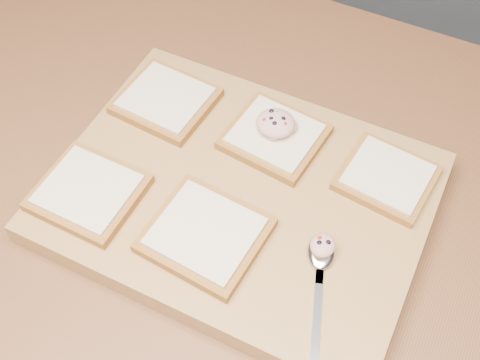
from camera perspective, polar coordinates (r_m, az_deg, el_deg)
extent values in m
cube|color=slate|center=(1.21, 8.00, -16.24)|extent=(1.90, 0.75, 0.84)
cube|color=brown|center=(0.81, 11.66, -5.60)|extent=(2.00, 0.80, 0.06)
cube|color=#A67747|center=(0.77, 0.00, -1.65)|extent=(0.46, 0.35, 0.04)
cube|color=#A5742A|center=(0.84, -7.03, 7.44)|extent=(0.13, 0.12, 0.01)
cube|color=beige|center=(0.83, -7.09, 7.83)|extent=(0.11, 0.10, 0.00)
cube|color=#A5742A|center=(0.79, 3.30, 4.07)|extent=(0.13, 0.12, 0.01)
cube|color=beige|center=(0.79, 3.33, 4.46)|extent=(0.11, 0.10, 0.00)
cube|color=#A5742A|center=(0.78, 13.74, 0.19)|extent=(0.12, 0.11, 0.01)
cube|color=beige|center=(0.77, 13.86, 0.53)|extent=(0.10, 0.10, 0.00)
cube|color=#A5742A|center=(0.76, -14.16, -1.17)|extent=(0.12, 0.11, 0.01)
cube|color=beige|center=(0.76, -14.29, -0.81)|extent=(0.11, 0.10, 0.00)
cube|color=#A5742A|center=(0.71, -3.29, -5.24)|extent=(0.14, 0.13, 0.01)
cube|color=beige|center=(0.70, -3.32, -4.87)|extent=(0.12, 0.11, 0.00)
ellipsoid|color=#DB9B8C|center=(0.78, 3.41, 5.39)|extent=(0.05, 0.05, 0.02)
sphere|color=black|center=(0.77, 4.12, 5.76)|extent=(0.01, 0.01, 0.01)
sphere|color=black|center=(0.78, 3.01, 6.47)|extent=(0.01, 0.01, 0.01)
sphere|color=black|center=(0.77, 3.29, 5.33)|extent=(0.01, 0.01, 0.01)
sphere|color=black|center=(0.77, 2.99, 5.76)|extent=(0.01, 0.01, 0.01)
sphere|color=#A5140C|center=(0.77, 4.28, 5.28)|extent=(0.01, 0.01, 0.01)
sphere|color=#A5140C|center=(0.78, 3.51, 6.34)|extent=(0.01, 0.01, 0.01)
sphere|color=#A5140C|center=(0.77, 2.33, 5.68)|extent=(0.01, 0.01, 0.01)
ellipsoid|color=silver|center=(0.70, 7.72, -6.71)|extent=(0.05, 0.06, 0.01)
cube|color=silver|center=(0.70, 7.57, -8.60)|extent=(0.02, 0.03, 0.00)
cube|color=silver|center=(0.67, 7.31, -12.52)|extent=(0.05, 0.12, 0.00)
ellipsoid|color=#DB9B8C|center=(0.69, 7.84, -6.19)|extent=(0.03, 0.03, 0.02)
sphere|color=black|center=(0.69, 8.35, -5.90)|extent=(0.01, 0.01, 0.01)
sphere|color=black|center=(0.69, 7.54, -5.95)|extent=(0.01, 0.01, 0.01)
sphere|color=#A5140C|center=(0.69, 7.57, -5.52)|extent=(0.01, 0.01, 0.01)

